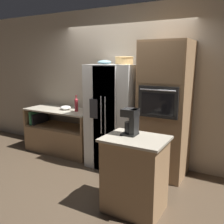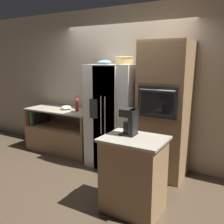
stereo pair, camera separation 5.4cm
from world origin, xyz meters
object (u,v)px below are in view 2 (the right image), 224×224
(wicker_basket, at_px, (124,60))
(bottle_tall, at_px, (77,104))
(wall_oven, at_px, (165,110))
(coffee_maker, at_px, (130,121))
(fruit_bowl, at_px, (105,62))
(refrigerator, at_px, (115,116))
(mixing_bowl, at_px, (66,108))

(wicker_basket, bearing_deg, bottle_tall, 179.21)
(wall_oven, height_order, coffee_maker, wall_oven)
(wall_oven, relative_size, fruit_bowl, 9.08)
(wall_oven, distance_m, coffee_maker, 1.09)
(wicker_basket, bearing_deg, refrigerator, -170.86)
(refrigerator, distance_m, bottle_tall, 0.88)
(refrigerator, distance_m, fruit_bowl, 0.95)
(wicker_basket, distance_m, coffee_maker, 1.44)
(fruit_bowl, relative_size, mixing_bowl, 1.09)
(bottle_tall, height_order, mixing_bowl, bottle_tall)
(refrigerator, height_order, wall_oven, wall_oven)
(wicker_basket, bearing_deg, wall_oven, 1.58)
(wall_oven, bearing_deg, fruit_bowl, -177.13)
(refrigerator, height_order, coffee_maker, refrigerator)
(refrigerator, xyz_separation_m, bottle_tall, (-0.87, 0.04, 0.13))
(bottle_tall, height_order, coffee_maker, coffee_maker)
(wicker_basket, relative_size, mixing_bowl, 1.43)
(refrigerator, bearing_deg, wall_oven, 2.95)
(fruit_bowl, bearing_deg, wicker_basket, 5.44)
(refrigerator, bearing_deg, coffee_maker, -52.39)
(wall_oven, bearing_deg, bottle_tall, -179.82)
(refrigerator, relative_size, wicker_basket, 5.77)
(mixing_bowl, bearing_deg, wicker_basket, -1.82)
(wall_oven, distance_m, mixing_bowl, 2.05)
(refrigerator, relative_size, bottle_tall, 5.62)
(refrigerator, bearing_deg, wicker_basket, 9.14)
(bottle_tall, distance_m, mixing_bowl, 0.31)
(fruit_bowl, relative_size, bottle_tall, 0.74)
(mixing_bowl, distance_m, coffee_maker, 2.27)
(refrigerator, bearing_deg, fruit_bowl, -177.47)
(wicker_basket, height_order, mixing_bowl, wicker_basket)
(refrigerator, height_order, fruit_bowl, fruit_bowl)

